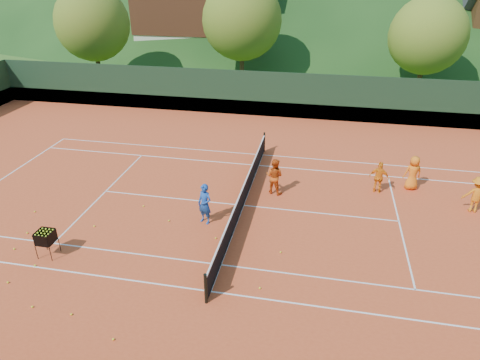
% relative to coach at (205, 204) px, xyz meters
% --- Properties ---
extents(ground, '(400.00, 400.00, 0.00)m').
position_rel_coach_xyz_m(ground, '(1.24, 1.59, -0.86)').
color(ground, '#2E531A').
rests_on(ground, ground).
extents(clay_court, '(40.00, 24.00, 0.02)m').
position_rel_coach_xyz_m(clay_court, '(1.24, 1.59, -0.85)').
color(clay_court, '#C84520').
rests_on(clay_court, ground).
extents(coach, '(0.72, 0.62, 1.69)m').
position_rel_coach_xyz_m(coach, '(0.00, 0.00, 0.00)').
color(coach, '#1948A2').
rests_on(coach, clay_court).
extents(student_a, '(0.94, 0.82, 1.65)m').
position_rel_coach_xyz_m(student_a, '(2.37, 3.00, -0.02)').
color(student_a, '#CD4D12').
rests_on(student_a, clay_court).
extents(student_b, '(0.93, 0.56, 1.48)m').
position_rel_coach_xyz_m(student_b, '(6.97, 3.97, -0.10)').
color(student_b, orange).
rests_on(student_b, clay_court).
extents(student_c, '(0.88, 0.68, 1.61)m').
position_rel_coach_xyz_m(student_c, '(8.49, 4.61, -0.04)').
color(student_c, orange).
rests_on(student_c, clay_court).
extents(student_d, '(1.06, 0.66, 1.58)m').
position_rel_coach_xyz_m(student_d, '(10.74, 3.02, -0.05)').
color(student_d, orange).
rests_on(student_d, clay_court).
extents(tennis_ball_0, '(0.07, 0.07, 0.07)m').
position_rel_coach_xyz_m(tennis_ball_0, '(-4.21, -1.21, -0.81)').
color(tennis_ball_0, '#EEF729').
rests_on(tennis_ball_0, clay_court).
extents(tennis_ball_1, '(0.07, 0.07, 0.07)m').
position_rel_coach_xyz_m(tennis_ball_1, '(-6.52, -2.14, -0.81)').
color(tennis_ball_1, '#EEF729').
rests_on(tennis_ball_1, clay_court).
extents(tennis_ball_2, '(0.07, 0.07, 0.07)m').
position_rel_coach_xyz_m(tennis_ball_2, '(-2.54, -5.69, -0.81)').
color(tennis_ball_2, '#EEF729').
rests_on(tennis_ball_2, clay_court).
extents(tennis_ball_3, '(0.07, 0.07, 0.07)m').
position_rel_coach_xyz_m(tennis_ball_3, '(-3.87, -5.64, -0.81)').
color(tennis_ball_3, '#EEF729').
rests_on(tennis_ball_3, clay_court).
extents(tennis_ball_4, '(0.07, 0.07, 0.07)m').
position_rel_coach_xyz_m(tennis_ball_4, '(3.20, -1.45, -0.81)').
color(tennis_ball_4, '#EEF729').
rests_on(tennis_ball_4, clay_court).
extents(tennis_ball_5, '(0.07, 0.07, 0.07)m').
position_rel_coach_xyz_m(tennis_ball_5, '(2.76, -3.47, -0.81)').
color(tennis_ball_5, '#EEF729').
rests_on(tennis_ball_5, clay_court).
extents(tennis_ball_6, '(0.07, 0.07, 0.07)m').
position_rel_coach_xyz_m(tennis_ball_6, '(-1.46, -0.24, -0.81)').
color(tennis_ball_6, '#EEF729').
rests_on(tennis_ball_6, clay_court).
extents(tennis_ball_7, '(0.07, 0.07, 0.07)m').
position_rel_coach_xyz_m(tennis_ball_7, '(-0.90, -6.32, -0.81)').
color(tennis_ball_7, '#EEF729').
rests_on(tennis_ball_7, clay_court).
extents(tennis_ball_9, '(0.07, 0.07, 0.07)m').
position_rel_coach_xyz_m(tennis_ball_9, '(-5.01, -3.87, -0.81)').
color(tennis_ball_9, '#EEF729').
rests_on(tennis_ball_9, clay_court).
extents(tennis_ball_12, '(0.07, 0.07, 0.07)m').
position_rel_coach_xyz_m(tennis_ball_12, '(-5.34, -4.81, -0.81)').
color(tennis_ball_12, '#EEF729').
rests_on(tennis_ball_12, clay_court).
extents(tennis_ball_13, '(0.07, 0.07, 0.07)m').
position_rel_coach_xyz_m(tennis_ball_13, '(-7.20, -0.68, -0.81)').
color(tennis_ball_13, '#EEF729').
rests_on(tennis_ball_13, clay_court).
extents(tennis_ball_16, '(0.07, 0.07, 0.07)m').
position_rel_coach_xyz_m(tennis_ball_16, '(-6.33, -3.16, -0.81)').
color(tennis_ball_16, '#EEF729').
rests_on(tennis_ball_16, clay_court).
extents(tennis_ball_17, '(0.07, 0.07, 0.07)m').
position_rel_coach_xyz_m(tennis_ball_17, '(-2.92, 0.63, -0.81)').
color(tennis_ball_17, '#EEF729').
rests_on(tennis_ball_17, clay_court).
extents(tennis_ball_18, '(0.07, 0.07, 0.07)m').
position_rel_coach_xyz_m(tennis_ball_18, '(0.69, -1.06, -0.81)').
color(tennis_ball_18, '#EEF729').
rests_on(tennis_ball_18, clay_court).
extents(court_lines, '(23.83, 11.03, 0.00)m').
position_rel_coach_xyz_m(court_lines, '(1.24, 1.59, -0.84)').
color(court_lines, white).
rests_on(court_lines, clay_court).
extents(tennis_net, '(0.10, 12.07, 1.10)m').
position_rel_coach_xyz_m(tennis_net, '(1.24, 1.59, -0.34)').
color(tennis_net, black).
rests_on(tennis_net, clay_court).
extents(perimeter_fence, '(40.40, 24.24, 3.00)m').
position_rel_coach_xyz_m(perimeter_fence, '(1.24, 1.59, 0.41)').
color(perimeter_fence, black).
rests_on(perimeter_fence, clay_court).
extents(ball_hopper, '(0.57, 0.57, 1.00)m').
position_rel_coach_xyz_m(ball_hopper, '(-4.89, -3.19, -0.10)').
color(ball_hopper, black).
rests_on(ball_hopper, clay_court).
extents(chalet_left, '(13.80, 9.93, 12.92)m').
position_rel_coach_xyz_m(chalet_left, '(-8.76, 31.59, 4.78)').
color(chalet_left, beige).
rests_on(chalet_left, ground).
extents(chalet_mid, '(12.65, 8.82, 11.45)m').
position_rel_coach_xyz_m(chalet_mid, '(7.24, 35.59, 4.13)').
color(chalet_mid, beige).
rests_on(chalet_mid, ground).
extents(tree_a, '(6.00, 6.00, 7.88)m').
position_rel_coach_xyz_m(tree_a, '(-14.76, 19.59, 4.01)').
color(tree_a, '#412A1A').
rests_on(tree_a, ground).
extents(tree_b, '(6.40, 6.40, 8.40)m').
position_rel_coach_xyz_m(tree_b, '(-2.76, 21.59, 4.33)').
color(tree_b, '#422C1A').
rests_on(tree_b, ground).
extents(tree_c, '(5.60, 5.60, 7.35)m').
position_rel_coach_xyz_m(tree_c, '(11.24, 20.59, 3.68)').
color(tree_c, '#3E2A19').
rests_on(tree_c, ground).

